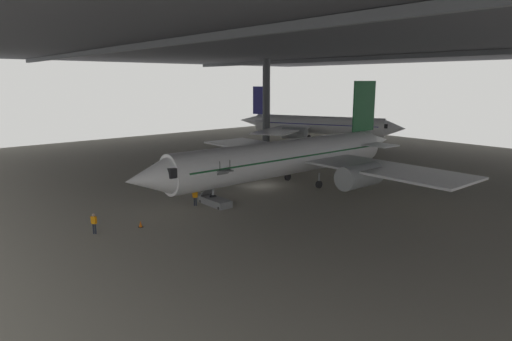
{
  "coord_description": "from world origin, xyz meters",
  "views": [
    {
      "loc": [
        38.01,
        -33.69,
        12.49
      ],
      "look_at": [
        2.11,
        -3.09,
        2.7
      ],
      "focal_mm": 30.51,
      "sensor_mm": 36.0,
      "label": 1
    }
  ],
  "objects": [
    {
      "name": "crew_worker_near_nose",
      "position": [
        3.23,
        -21.66,
        1.01
      ],
      "size": [
        0.44,
        0.4,
        1.75
      ],
      "color": "#232838",
      "rests_on": "ground_plane"
    },
    {
      "name": "airplane_distant",
      "position": [
        -23.01,
        34.54,
        3.41
      ],
      "size": [
        33.78,
        33.85,
        11.22
      ],
      "color": "white",
      "rests_on": "ground_plane"
    },
    {
      "name": "ground_plane",
      "position": [
        0.0,
        0.0,
        0.0
      ],
      "size": [
        110.0,
        110.0,
        0.0
      ],
      "primitive_type": "plane",
      "color": "gray"
    },
    {
      "name": "hangar_structure",
      "position": [
        -0.07,
        13.76,
        17.2
      ],
      "size": [
        121.0,
        99.0,
        17.83
      ],
      "color": "#4C4F54",
      "rests_on": "ground_plane"
    },
    {
      "name": "airplane_main",
      "position": [
        2.16,
        2.04,
        3.63
      ],
      "size": [
        38.6,
        40.16,
        12.44
      ],
      "color": "white",
      "rests_on": "ground_plane"
    },
    {
      "name": "crew_worker_by_stairs",
      "position": [
        1.61,
        -10.79,
        0.98
      ],
      "size": [
        0.35,
        0.51,
        1.71
      ],
      "color": "#232838",
      "rests_on": "ground_plane"
    },
    {
      "name": "traffic_cone_orange",
      "position": [
        4.15,
        -18.02,
        0.29
      ],
      "size": [
        0.36,
        0.36,
        0.6
      ],
      "color": "black",
      "rests_on": "ground_plane"
    },
    {
      "name": "boarding_stairs",
      "position": [
        2.72,
        -9.08,
        0.75
      ],
      "size": [
        4.42,
        1.56,
        4.86
      ],
      "color": "slate",
      "rests_on": "ground_plane"
    }
  ]
}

